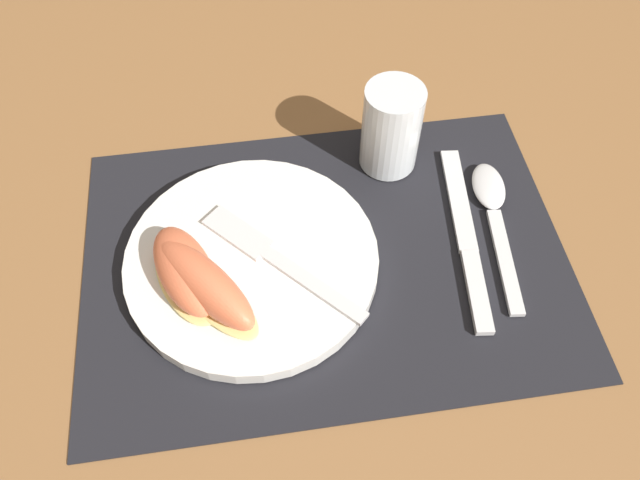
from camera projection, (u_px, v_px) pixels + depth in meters
ground_plane at (326, 258)px, 0.61m from camera, size 3.00×3.00×0.00m
placemat at (326, 257)px, 0.61m from camera, size 0.47×0.33×0.00m
plate at (252, 264)px, 0.60m from camera, size 0.24×0.24×0.02m
juice_glass at (391, 132)px, 0.65m from camera, size 0.06×0.06×0.10m
knife at (466, 239)px, 0.62m from camera, size 0.04×0.22×0.01m
spoon at (493, 205)px, 0.64m from camera, size 0.04×0.18×0.01m
fork at (272, 256)px, 0.59m from camera, size 0.14×0.15×0.00m
citrus_wedge_0 at (186, 272)px, 0.56m from camera, size 0.09×0.12×0.04m
citrus_wedge_1 at (205, 285)px, 0.55m from camera, size 0.11×0.13×0.04m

